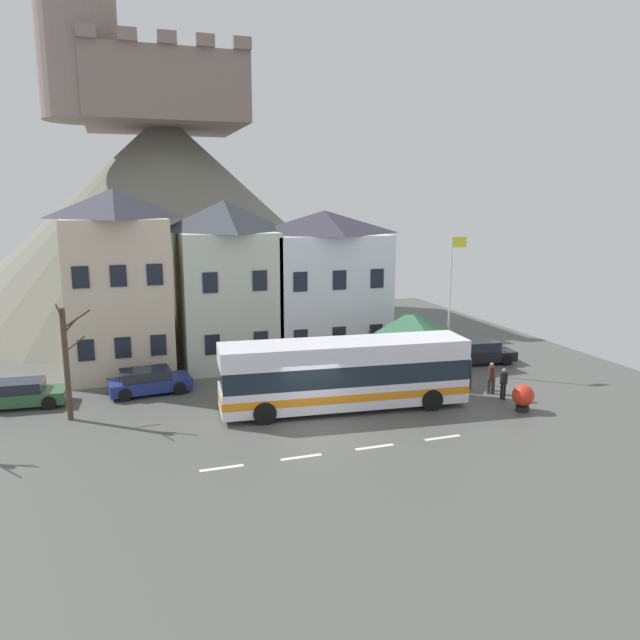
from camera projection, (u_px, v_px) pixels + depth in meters
name	position (u px, v px, depth m)	size (l,w,h in m)	color
ground_plane	(318.00, 430.00, 25.81)	(40.00, 60.00, 0.07)	#50514C
townhouse_00	(118.00, 281.00, 33.96)	(5.32, 6.80, 10.10)	beige
townhouse_01	(226.00, 283.00, 35.45)	(5.34, 5.90, 9.49)	beige
townhouse_02	(324.00, 285.00, 37.05)	(6.92, 5.26, 8.87)	white
hilltop_castle	(167.00, 208.00, 51.60)	(36.22, 36.22, 24.01)	slate
transit_bus	(344.00, 375.00, 28.02)	(11.56, 3.47, 3.20)	white
bus_shelter	(411.00, 323.00, 32.89)	(3.60, 3.60, 3.63)	#473D33
parked_car_00	(20.00, 394.00, 28.51)	(4.09, 2.05, 1.23)	#2E5937
parked_car_01	(149.00, 381.00, 30.45)	(4.09, 2.15, 1.25)	navy
parked_car_02	(478.00, 352.00, 36.07)	(4.21, 2.21, 1.35)	black
pedestrian_00	(491.00, 377.00, 30.36)	(0.36, 0.33, 1.59)	#38332D
pedestrian_01	(504.00, 381.00, 29.45)	(0.36, 0.36, 1.55)	black
pedestrian_02	(469.00, 370.00, 31.20)	(0.29, 0.29, 1.66)	#38332D
public_bench	(362.00, 362.00, 34.55)	(1.61, 0.48, 0.87)	#33473D
flagpole	(451.00, 295.00, 33.47)	(0.95, 0.10, 7.59)	silver
harbour_buoy	(523.00, 396.00, 27.86)	(0.99, 0.99, 1.24)	black
bare_tree_00	(67.00, 362.00, 26.42)	(1.37, 1.09, 5.28)	#47382D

